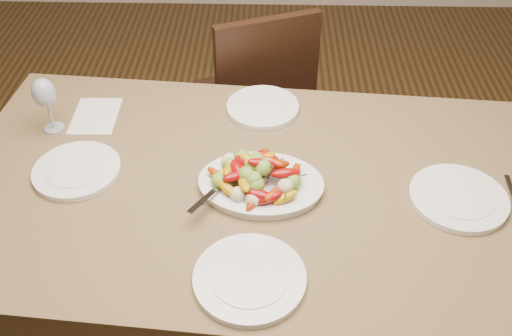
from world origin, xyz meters
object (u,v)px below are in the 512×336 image
(chair_far, at_px, (252,99))
(dining_table, at_px, (256,265))
(plate_right, at_px, (458,198))
(plate_left, at_px, (77,170))
(plate_far, at_px, (263,107))
(serving_platter, at_px, (261,185))
(plate_near, at_px, (250,278))
(wine_glass, at_px, (47,104))

(chair_far, bearing_deg, dining_table, 71.46)
(plate_right, bearing_deg, chair_far, 124.44)
(plate_left, xyz_separation_m, plate_far, (0.56, 0.35, 0.00))
(serving_platter, relative_size, plate_near, 1.25)
(dining_table, relative_size, plate_left, 6.97)
(plate_left, height_order, plate_far, same)
(plate_left, height_order, wine_glass, wine_glass)
(dining_table, relative_size, serving_platter, 5.17)
(dining_table, bearing_deg, wine_glass, 159.78)
(wine_glass, bearing_deg, serving_platter, -21.33)
(plate_far, distance_m, plate_near, 0.74)
(plate_far, bearing_deg, plate_near, -91.56)
(dining_table, height_order, wine_glass, wine_glass)
(dining_table, height_order, chair_far, chair_far)
(plate_left, xyz_separation_m, plate_right, (1.13, -0.09, 0.00))
(plate_far, relative_size, plate_near, 0.88)
(plate_right, xyz_separation_m, plate_far, (-0.57, 0.44, 0.00))
(dining_table, height_order, plate_left, plate_left)
(chair_far, bearing_deg, plate_left, 37.23)
(wine_glass, bearing_deg, dining_table, -20.22)
(plate_right, xyz_separation_m, plate_near, (-0.59, -0.30, 0.00))
(plate_near, bearing_deg, wine_glass, 137.89)
(plate_right, distance_m, wine_glass, 1.31)
(dining_table, bearing_deg, plate_left, 176.39)
(plate_left, height_order, plate_near, same)
(plate_right, xyz_separation_m, wine_glass, (-1.27, 0.31, 0.09))
(serving_platter, xyz_separation_m, plate_left, (-0.56, 0.06, -0.00))
(serving_platter, xyz_separation_m, wine_glass, (-0.70, 0.27, 0.09))
(plate_right, bearing_deg, plate_far, 142.72)
(chair_far, xyz_separation_m, plate_far, (0.06, -0.48, 0.29))
(plate_right, bearing_deg, plate_near, -152.91)
(plate_near, height_order, wine_glass, wine_glass)
(serving_platter, relative_size, wine_glass, 1.74)
(chair_far, xyz_separation_m, plate_near, (0.04, -1.22, 0.29))
(serving_platter, distance_m, plate_far, 0.40)
(plate_left, bearing_deg, plate_right, -4.55)
(chair_far, distance_m, serving_platter, 0.93)
(plate_near, bearing_deg, plate_left, 143.94)
(dining_table, xyz_separation_m, plate_near, (-0.01, -0.36, 0.39))
(chair_far, xyz_separation_m, wine_glass, (-0.64, -0.61, 0.39))
(chair_far, bearing_deg, plate_far, 75.28)
(plate_left, xyz_separation_m, wine_glass, (-0.13, 0.22, 0.09))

